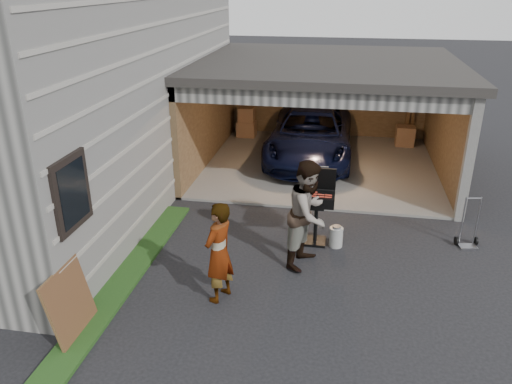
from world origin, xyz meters
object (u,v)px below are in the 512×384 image
Objects in this scene: minivan at (310,137)px; woman at (219,252)px; propane_tank at (336,237)px; hand_truck at (468,237)px; plywood_panel at (70,303)px; man at (309,214)px; bbq_grill at (317,201)px.

woman is at bearing -97.64° from minivan.
hand_truck is (2.53, 0.46, -0.00)m from propane_tank.
propane_tank is (1.81, 2.07, -0.65)m from woman.
woman is (-0.91, -7.05, 0.17)m from minivan.
plywood_panel reaches higher than propane_tank.
plywood_panel is (-3.20, -2.61, -0.46)m from man.
bbq_grill is at bearing 164.61° from propane_tank.
minivan is 12.47× the size of propane_tank.
plywood_panel is at bearing -133.88° from bbq_grill.
man reaches higher than minivan.
man is (0.39, -5.69, 0.31)m from minivan.
woman reaches higher than hand_truck.
bbq_grill reaches higher than minivan.
minivan reaches higher than hand_truck.
bbq_grill reaches higher than hand_truck.
woman is at bearing -159.90° from hand_truck.
propane_tank is at bearing -80.03° from minivan.
man is (1.30, 1.36, 0.14)m from woman.
plywood_panel is 7.30m from hand_truck.
man is 1.94× the size of hand_truck.
man is at bearing -96.92° from bbq_grill.
plywood_panel reaches higher than hand_truck.
man reaches higher than plywood_panel.
minivan is 3.31× the size of bbq_grill.
bbq_grill is (0.49, -4.86, 0.20)m from minivan.
man is 1.84× the size of plywood_panel.
propane_tank is at bearing -15.68° from man.
hand_truck reaches higher than propane_tank.
woman is at bearing 33.27° from plywood_panel.
woman is at bearing -131.12° from propane_tank.
minivan is 4.89m from bbq_grill.
minivan is at bearing 71.31° from plywood_panel.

